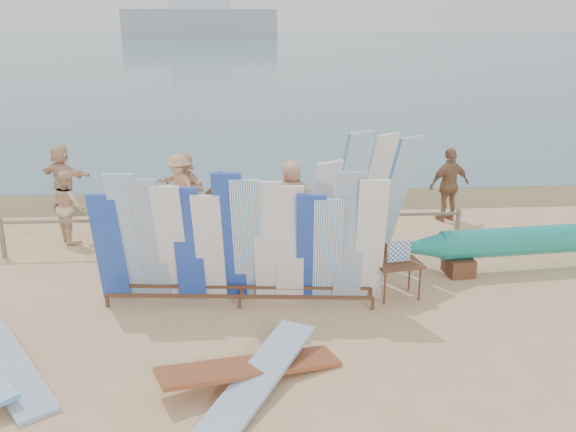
{
  "coord_description": "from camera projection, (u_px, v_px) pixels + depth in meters",
  "views": [
    {
      "loc": [
        1.32,
        -9.7,
        4.92
      ],
      "look_at": [
        2.13,
        2.41,
        1.01
      ],
      "focal_mm": 38.0,
      "sensor_mm": 36.0,
      "label": 1
    }
  ],
  "objects": [
    {
      "name": "beachgoer_5",
      "position": [
        185.0,
        186.0,
        15.55
      ],
      "size": [
        1.55,
        1.47,
        1.74
      ],
      "primitive_type": "imported",
      "rotation": [
        0.0,
        0.0,
        5.55
      ],
      "color": "beige",
      "rests_on": "ground"
    },
    {
      "name": "stroller",
      "position": [
        270.0,
        225.0,
        13.96
      ],
      "size": [
        0.75,
        0.91,
        1.08
      ],
      "rotation": [
        0.0,
        0.0,
        0.3
      ],
      "color": "red",
      "rests_on": "ground"
    },
    {
      "name": "beachgoer_4",
      "position": [
        221.0,
        205.0,
        14.21
      ],
      "size": [
        1.03,
        0.68,
        1.61
      ],
      "primitive_type": "imported",
      "rotation": [
        0.0,
        0.0,
        2.83
      ],
      "color": "#8C6042",
      "rests_on": "ground"
    },
    {
      "name": "vendor_table",
      "position": [
        398.0,
        279.0,
        11.23
      ],
      "size": [
        0.93,
        0.73,
        1.11
      ],
      "rotation": [
        0.0,
        0.0,
        0.19
      ],
      "color": "brown",
      "rests_on": "ground"
    },
    {
      "name": "beachgoer_10",
      "position": [
        449.0,
        185.0,
        15.42
      ],
      "size": [
        1.19,
        0.76,
        1.89
      ],
      "primitive_type": "imported",
      "rotation": [
        0.0,
        0.0,
        3.41
      ],
      "color": "#8C6042",
      "rests_on": "ground"
    },
    {
      "name": "flat_board_c",
      "position": [
        252.0,
        379.0,
        8.75
      ],
      "size": [
        2.7,
        1.53,
        0.4
      ],
      "primitive_type": "cube",
      "rotation": [
        0.12,
        0.0,
        1.96
      ],
      "color": "#9C4E2A",
      "rests_on": "ground"
    },
    {
      "name": "fence",
      "position": [
        189.0,
        226.0,
        13.3
      ],
      "size": [
        12.08,
        0.08,
        0.9
      ],
      "color": "#7B6E5D",
      "rests_on": "ground"
    },
    {
      "name": "wet_sand_strip",
      "position": [
        203.0,
        200.0,
        17.48
      ],
      "size": [
        40.0,
        2.6,
        0.01
      ],
      "primitive_type": "cube",
      "color": "olive",
      "rests_on": "ground"
    },
    {
      "name": "beachgoer_8",
      "position": [
        327.0,
        190.0,
        15.48
      ],
      "size": [
        0.86,
        0.62,
        1.59
      ],
      "primitive_type": "imported",
      "rotation": [
        0.0,
        0.0,
        3.5
      ],
      "color": "beige",
      "rests_on": "ground"
    },
    {
      "name": "flat_board_a",
      "position": [
        9.0,
        375.0,
        8.84
      ],
      "size": [
        2.03,
        2.51,
        0.39
      ],
      "primitive_type": "cube",
      "rotation": [
        0.12,
        0.0,
        0.63
      ],
      "color": "#7CA0C7",
      "rests_on": "ground"
    },
    {
      "name": "beachgoer_3",
      "position": [
        180.0,
        189.0,
        15.34
      ],
      "size": [
        1.05,
        1.18,
        1.75
      ],
      "primitive_type": "imported",
      "rotation": [
        0.0,
        0.0,
        5.36
      ],
      "color": "tan",
      "rests_on": "ground"
    },
    {
      "name": "distant_ship",
      "position": [
        200.0,
        19.0,
        179.21
      ],
      "size": [
        45.0,
        8.0,
        14.0
      ],
      "color": "#999EA3",
      "rests_on": "ocean"
    },
    {
      "name": "beachgoer_2",
      "position": [
        69.0,
        206.0,
        14.0
      ],
      "size": [
        0.77,
        0.91,
        1.69
      ],
      "primitive_type": "imported",
      "rotation": [
        0.0,
        0.0,
        2.14
      ],
      "color": "beige",
      "rests_on": "ground"
    },
    {
      "name": "beachgoer_6",
      "position": [
        292.0,
        198.0,
        14.38
      ],
      "size": [
        0.95,
        0.56,
        1.82
      ],
      "primitive_type": "imported",
      "rotation": [
        0.0,
        0.0,
        3.3
      ],
      "color": "tan",
      "rests_on": "ground"
    },
    {
      "name": "side_surfboard_rack",
      "position": [
        359.0,
        208.0,
        12.12
      ],
      "size": [
        2.61,
        2.09,
        2.99
      ],
      "rotation": [
        0.0,
        0.0,
        0.59
      ],
      "color": "brown",
      "rests_on": "ground"
    },
    {
      "name": "beachgoer_11",
      "position": [
        62.0,
        176.0,
        16.53
      ],
      "size": [
        1.68,
        1.24,
        1.76
      ],
      "primitive_type": "imported",
      "rotation": [
        0.0,
        0.0,
        2.65
      ],
      "color": "beige",
      "rests_on": "ground"
    },
    {
      "name": "outrigger_canoe",
      "position": [
        543.0,
        241.0,
        12.47
      ],
      "size": [
        6.64,
        1.19,
        0.94
      ],
      "rotation": [
        0.0,
        0.0,
        0.1
      ],
      "color": "brown",
      "rests_on": "ground"
    },
    {
      "name": "beach_chair_left",
      "position": [
        245.0,
        224.0,
        14.64
      ],
      "size": [
        0.68,
        0.69,
        0.87
      ],
      "rotation": [
        0.0,
        0.0,
        0.25
      ],
      "color": "red",
      "rests_on": "ground"
    },
    {
      "name": "main_surfboard_rack",
      "position": [
        239.0,
        244.0,
        10.75
      ],
      "size": [
        5.17,
        1.11,
        2.54
      ],
      "rotation": [
        0.0,
        0.0,
        -0.09
      ],
      "color": "brown",
      "rests_on": "ground"
    },
    {
      "name": "beachgoer_7",
      "position": [
        348.0,
        179.0,
        16.25
      ],
      "size": [
        0.4,
        0.66,
        1.74
      ],
      "primitive_type": "imported",
      "rotation": [
        0.0,
        0.0,
        4.79
      ],
      "color": "#8C6042",
      "rests_on": "ground"
    },
    {
      "name": "ocean",
      "position": [
        240.0,
        44.0,
        132.21
      ],
      "size": [
        320.0,
        240.0,
        0.02
      ],
      "primitive_type": "cube",
      "color": "#426876",
      "rests_on": "ground"
    },
    {
      "name": "beachgoer_9",
      "position": [
        363.0,
        190.0,
        15.65
      ],
      "size": [
        0.93,
        1.04,
        1.54
      ],
      "primitive_type": "imported",
      "rotation": [
        0.0,
        0.0,
        0.92
      ],
      "color": "tan",
      "rests_on": "ground"
    },
    {
      "name": "ground",
      "position": [
        176.0,
        315.0,
        10.64
      ],
      "size": [
        160.0,
        160.0,
        0.0
      ],
      "primitive_type": "plane",
      "color": "tan",
      "rests_on": "ground"
    },
    {
      "name": "beach_chair_right",
      "position": [
        214.0,
        228.0,
        14.28
      ],
      "size": [
        0.74,
        0.75,
        0.96
      ],
      "rotation": [
        0.0,
        0.0,
        0.25
      ],
      "color": "red",
      "rests_on": "ground"
    },
    {
      "name": "flat_board_b",
      "position": [
        260.0,
        388.0,
        8.55
      ],
      "size": [
        1.79,
        2.63,
        0.37
      ],
      "primitive_type": "cube",
      "rotation": [
        0.11,
        0.0,
        -0.5
      ],
      "color": "#7CA0C7",
      "rests_on": "ground"
    }
  ]
}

